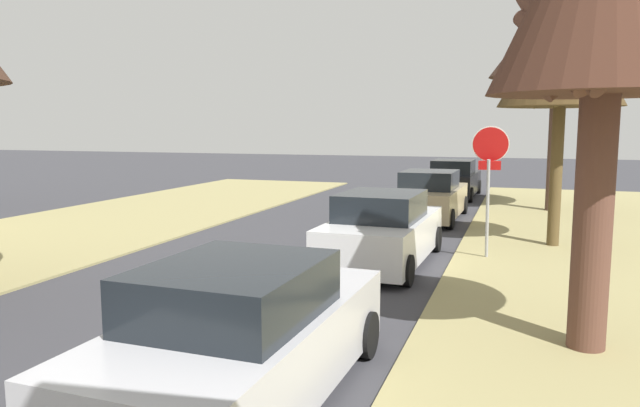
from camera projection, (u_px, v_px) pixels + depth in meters
The scene contains 7 objects.
stop_sign_far at pixel (490, 163), 12.99m from camera, with size 0.81×0.67×2.92m.
street_tree_right_mid_b at pixel (562, 50), 13.99m from camera, with size 2.91×2.91×6.10m.
street_tree_right_far at pixel (559, 31), 19.91m from camera, with size 4.51×4.51×7.68m.
parked_sedan_silver at pixel (243, 338), 6.25m from camera, with size 2.04×4.44×1.57m.
parked_sedan_white at pixel (383, 231), 12.71m from camera, with size 2.04×4.44×1.57m.
parked_sedan_tan at pixel (430, 197), 18.85m from camera, with size 2.04×4.44×1.57m.
parked_sedan_black at pixel (454, 180), 24.96m from camera, with size 2.04×4.44×1.57m.
Camera 1 is at (4.98, 0.40, 2.94)m, focal length 33.24 mm.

